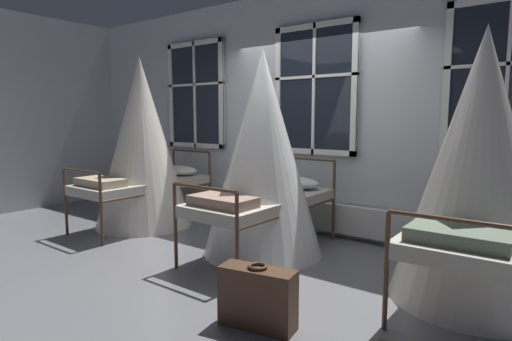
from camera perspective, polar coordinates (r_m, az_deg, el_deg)
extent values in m
plane|color=slate|center=(4.79, 0.87, -11.22)|extent=(17.50, 17.50, 0.00)
cube|color=silver|center=(5.59, 8.41, 7.85)|extent=(9.00, 0.10, 3.17)
cube|color=black|center=(6.79, -8.20, 10.06)|extent=(1.17, 0.02, 1.65)
cube|color=silver|center=(6.80, -8.09, 3.41)|extent=(1.17, 0.06, 0.07)
cube|color=silver|center=(6.88, -8.33, 16.63)|extent=(1.17, 0.06, 0.07)
cube|color=silver|center=(7.19, -11.33, 9.83)|extent=(0.07, 0.06, 1.65)
cube|color=silver|center=(6.42, -4.69, 10.28)|extent=(0.07, 0.06, 1.65)
cube|color=silver|center=(6.79, -8.20, 10.06)|extent=(0.04, 0.06, 1.65)
cube|color=silver|center=(6.80, -8.23, 11.44)|extent=(1.17, 0.06, 0.04)
cube|color=black|center=(5.50, 7.91, 10.77)|extent=(1.17, 0.02, 1.65)
cube|color=silver|center=(5.51, 7.77, 2.56)|extent=(1.17, 0.06, 0.07)
cube|color=silver|center=(5.61, 8.05, 18.83)|extent=(1.17, 0.06, 0.07)
cube|color=silver|center=(5.79, 3.08, 10.64)|extent=(0.07, 0.06, 1.65)
cube|color=silver|center=(5.25, 13.23, 10.82)|extent=(0.07, 0.06, 1.65)
cube|color=silver|center=(5.50, 7.91, 10.77)|extent=(0.04, 0.06, 1.65)
cube|color=silver|center=(5.51, 7.94, 12.47)|extent=(1.17, 0.06, 0.04)
cube|color=black|center=(4.84, 30.87, 10.35)|extent=(1.17, 0.02, 1.65)
cube|color=silver|center=(4.84, 30.28, 1.03)|extent=(1.17, 0.06, 0.07)
cube|color=silver|center=(4.93, 24.43, 10.64)|extent=(0.07, 0.06, 1.65)
cube|color=silver|center=(4.84, 30.87, 10.35)|extent=(0.04, 0.06, 1.65)
cube|color=silver|center=(4.85, 31.00, 12.28)|extent=(1.17, 0.06, 0.04)
cube|color=silver|center=(5.61, 7.52, -5.88)|extent=(4.85, 0.10, 0.36)
cylinder|color=#4C3323|center=(7.01, -11.02, -1.29)|extent=(0.04, 0.04, 0.99)
cylinder|color=#4C3323|center=(6.43, -6.26, -1.95)|extent=(0.04, 0.04, 0.99)
cylinder|color=#4C3323|center=(5.98, -24.37, -3.88)|extent=(0.04, 0.04, 0.86)
cylinder|color=#4C3323|center=(5.30, -20.22, -5.04)|extent=(0.04, 0.04, 0.86)
cylinder|color=#4C3323|center=(6.44, -17.18, -1.97)|extent=(0.05, 1.84, 0.03)
cylinder|color=#4C3323|center=(5.81, -12.56, -2.79)|extent=(0.05, 1.84, 0.03)
cylinder|color=#4C3323|center=(6.66, -8.82, 2.62)|extent=(0.81, 0.04, 0.03)
cylinder|color=#4C3323|center=(5.57, -22.63, -0.07)|extent=(0.81, 0.04, 0.03)
cube|color=#B7B2A3|center=(6.11, -15.01, -1.81)|extent=(0.84, 1.87, 0.12)
ellipsoid|color=silver|center=(6.52, -10.30, 0.02)|extent=(0.62, 0.41, 0.14)
cube|color=tan|center=(5.72, -20.30, -1.50)|extent=(0.67, 0.37, 0.10)
cone|color=silver|center=(6.05, -15.19, 3.70)|extent=(1.33, 1.33, 2.34)
cylinder|color=#4C3323|center=(5.67, 3.19, -3.15)|extent=(0.04, 0.04, 0.99)
cylinder|color=#4C3323|center=(5.27, 10.47, -4.06)|extent=(0.04, 0.04, 0.99)
cylinder|color=#4C3323|center=(4.32, -10.85, -7.41)|extent=(0.04, 0.04, 0.86)
cylinder|color=#4C3323|center=(3.78, -2.58, -9.43)|extent=(0.04, 0.04, 0.86)
cylinder|color=#4C3323|center=(4.94, -2.86, -4.35)|extent=(0.05, 1.84, 0.03)
cylinder|color=#4C3323|center=(4.48, 5.07, -5.59)|extent=(0.05, 1.84, 0.03)
cylinder|color=#4C3323|center=(5.39, 6.77, 1.60)|extent=(0.81, 0.04, 0.03)
cylinder|color=#4C3323|center=(3.95, -7.10, -2.32)|extent=(0.81, 0.04, 0.03)
cube|color=#B7B2A3|center=(4.69, 0.90, -4.24)|extent=(0.84, 1.87, 0.12)
ellipsoid|color=silver|center=(5.22, 5.37, -1.66)|extent=(0.62, 0.41, 0.14)
cube|color=gray|center=(4.16, -4.55, -4.17)|extent=(0.67, 0.37, 0.10)
cone|color=white|center=(4.61, 0.92, 2.33)|extent=(1.33, 1.33, 2.24)
cylinder|color=#4C3323|center=(4.90, 24.49, -5.44)|extent=(0.04, 0.04, 0.99)
cylinder|color=#4C3323|center=(3.19, 17.22, -12.89)|extent=(0.04, 0.04, 0.86)
cylinder|color=#4C3323|center=(4.01, 21.70, -7.57)|extent=(0.04, 1.84, 0.03)
cylinder|color=#4C3323|center=(4.75, 29.55, -0.02)|extent=(0.81, 0.04, 0.03)
cylinder|color=#4C3323|center=(2.97, 24.91, -6.06)|extent=(0.81, 0.04, 0.03)
cube|color=#B7B2A3|center=(3.92, 27.48, -7.32)|extent=(0.84, 1.87, 0.12)
ellipsoid|color=silver|center=(4.56, 28.96, -3.81)|extent=(0.62, 0.40, 0.14)
cube|color=slate|center=(3.26, 25.70, -8.05)|extent=(0.67, 0.36, 0.10)
cone|color=silver|center=(3.83, 27.93, 0.42)|extent=(1.33, 1.33, 2.23)
cube|color=#472D1E|center=(3.17, 0.21, -16.84)|extent=(0.59, 0.30, 0.44)
cube|color=tan|center=(3.26, 1.07, -16.16)|extent=(0.50, 0.10, 0.03)
torus|color=#472D1E|center=(3.08, 0.22, -12.84)|extent=(0.17, 0.17, 0.02)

